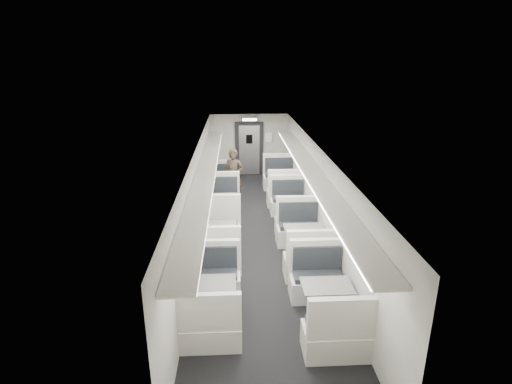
{
  "coord_description": "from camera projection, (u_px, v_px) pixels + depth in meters",
  "views": [
    {
      "loc": [
        -0.56,
        -9.45,
        4.52
      ],
      "look_at": [
        -0.02,
        0.56,
        1.09
      ],
      "focal_mm": 28.0,
      "sensor_mm": 36.0,
      "label": 1
    }
  ],
  "objects": [
    {
      "name": "window_a",
      "position": [
        207.0,
        157.0,
        13.12
      ],
      "size": [
        0.02,
        1.18,
        0.84
      ],
      "primitive_type": "cube",
      "color": "black",
      "rests_on": "room"
    },
    {
      "name": "booth_right_b",
      "position": [
        292.0,
        211.0,
        11.21
      ],
      "size": [
        1.06,
        2.15,
        1.15
      ],
      "color": "silver",
      "rests_on": "room"
    },
    {
      "name": "passenger",
      "position": [
        233.0,
        176.0,
        12.77
      ],
      "size": [
        0.73,
        0.57,
        1.75
      ],
      "primitive_type": "imported",
      "rotation": [
        0.0,
        0.0,
        -0.27
      ],
      "color": "black",
      "rests_on": "room"
    },
    {
      "name": "booth_left_a",
      "position": [
        223.0,
        187.0,
        13.34
      ],
      "size": [
        0.97,
        1.98,
        1.06
      ],
      "color": "silver",
      "rests_on": "room"
    },
    {
      "name": "window_b",
      "position": [
        202.0,
        177.0,
        11.04
      ],
      "size": [
        0.02,
        1.18,
        0.84
      ],
      "primitive_type": "cube",
      "color": "black",
      "rests_on": "room"
    },
    {
      "name": "wall_notice",
      "position": [
        268.0,
        137.0,
        15.56
      ],
      "size": [
        0.32,
        0.02,
        0.4
      ],
      "primitive_type": "cube",
      "color": "white",
      "rests_on": "room"
    },
    {
      "name": "booth_right_c",
      "position": [
        304.0,
        243.0,
        9.26
      ],
      "size": [
        1.1,
        2.23,
        1.19
      ],
      "color": "silver",
      "rests_on": "room"
    },
    {
      "name": "booth_left_d",
      "position": [
        213.0,
        299.0,
        7.2
      ],
      "size": [
        1.0,
        2.03,
        1.09
      ],
      "color": "silver",
      "rests_on": "room"
    },
    {
      "name": "booth_right_d",
      "position": [
        326.0,
        303.0,
        7.04
      ],
      "size": [
        1.06,
        2.16,
        1.15
      ],
      "color": "silver",
      "rests_on": "room"
    },
    {
      "name": "window_c",
      "position": [
        195.0,
        205.0,
        8.96
      ],
      "size": [
        0.02,
        1.18,
        0.84
      ],
      "primitive_type": "cube",
      "color": "black",
      "rests_on": "room"
    },
    {
      "name": "vestibule_door",
      "position": [
        249.0,
        149.0,
        15.68
      ],
      "size": [
        1.1,
        0.13,
        2.1
      ],
      "color": "black",
      "rests_on": "room"
    },
    {
      "name": "luggage_rack_right",
      "position": [
        310.0,
        170.0,
        9.58
      ],
      "size": [
        0.46,
        10.4,
        0.09
      ],
      "color": "silver",
      "rests_on": "room"
    },
    {
      "name": "booth_left_b",
      "position": [
        220.0,
        209.0,
        11.28
      ],
      "size": [
        1.12,
        2.26,
        1.21
      ],
      "color": "silver",
      "rests_on": "room"
    },
    {
      "name": "booth_right_a",
      "position": [
        282.0,
        184.0,
        13.43
      ],
      "size": [
        1.14,
        2.3,
        1.23
      ],
      "color": "silver",
      "rests_on": "room"
    },
    {
      "name": "room",
      "position": [
        258.0,
        195.0,
        10.03
      ],
      "size": [
        3.24,
        12.24,
        2.64
      ],
      "color": "black",
      "rests_on": "ground"
    },
    {
      "name": "exit_sign",
      "position": [
        250.0,
        119.0,
        14.82
      ],
      "size": [
        0.62,
        0.12,
        0.16
      ],
      "color": "black",
      "rests_on": "room"
    },
    {
      "name": "luggage_rack_left",
      "position": [
        206.0,
        172.0,
        9.45
      ],
      "size": [
        0.46,
        10.4,
        0.09
      ],
      "color": "silver",
      "rests_on": "room"
    },
    {
      "name": "window_d",
      "position": [
        183.0,
        250.0,
        6.88
      ],
      "size": [
        0.02,
        1.18,
        0.84
      ],
      "primitive_type": "cube",
      "color": "black",
      "rests_on": "room"
    },
    {
      "name": "booth_left_c",
      "position": [
        218.0,
        239.0,
        9.49
      ],
      "size": [
        1.07,
        2.16,
        1.16
      ],
      "color": "silver",
      "rests_on": "room"
    }
  ]
}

